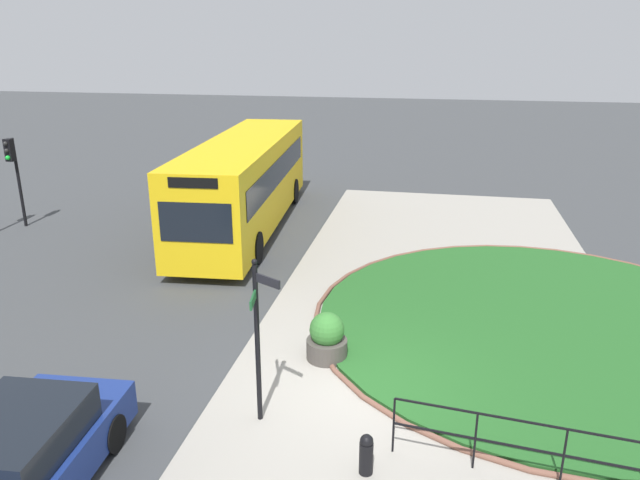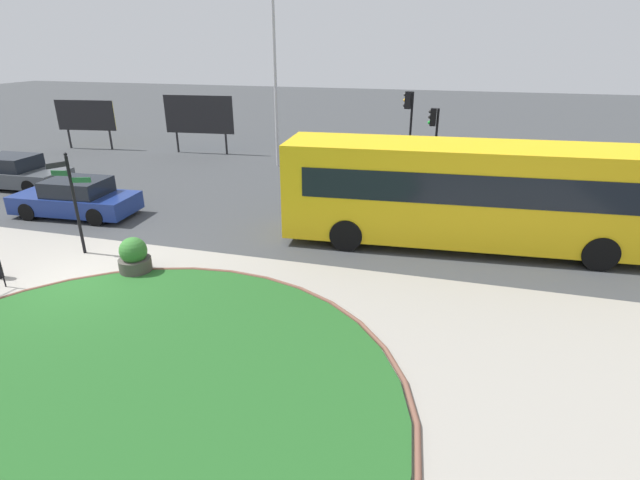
# 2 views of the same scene
# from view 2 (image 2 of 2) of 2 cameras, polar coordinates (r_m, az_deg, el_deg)

# --- Properties ---
(ground) EXTENTS (120.00, 120.00, 0.00)m
(ground) POSITION_cam_2_polar(r_m,az_deg,el_deg) (14.43, -26.18, -4.57)
(ground) COLOR #3D3F42
(sidewalk_paving) EXTENTS (32.00, 8.77, 0.02)m
(sidewalk_paving) POSITION_cam_2_polar(r_m,az_deg,el_deg) (13.43, -30.61, -7.39)
(sidewalk_paving) COLOR #9E998E
(sidewalk_paving) RESTS_ON ground
(grass_island) EXTENTS (10.95, 10.95, 0.10)m
(grass_island) POSITION_cam_2_polar(r_m,az_deg,el_deg) (9.75, -25.04, -17.47)
(grass_island) COLOR #235B23
(grass_island) RESTS_ON ground
(grass_kerb_ring) EXTENTS (11.26, 11.26, 0.11)m
(grass_kerb_ring) POSITION_cam_2_polar(r_m,az_deg,el_deg) (9.75, -25.05, -17.45)
(grass_kerb_ring) COLOR brown
(grass_kerb_ring) RESTS_ON ground
(signpost_directional) EXTENTS (1.08, 0.71, 3.09)m
(signpost_directional) POSITION_cam_2_polar(r_m,az_deg,el_deg) (15.81, -27.07, 4.54)
(signpost_directional) COLOR black
(signpost_directional) RESTS_ON ground
(bus_yellow) EXTENTS (11.33, 3.29, 3.17)m
(bus_yellow) POSITION_cam_2_polar(r_m,az_deg,el_deg) (15.46, 17.09, 5.31)
(bus_yellow) COLOR yellow
(bus_yellow) RESTS_ON ground
(car_near_lane) EXTENTS (4.60, 2.08, 1.41)m
(car_near_lane) POSITION_cam_2_polar(r_m,az_deg,el_deg) (25.26, -32.27, 6.70)
(car_near_lane) COLOR #474C51
(car_near_lane) RESTS_ON ground
(car_far_lane) EXTENTS (4.52, 2.12, 1.38)m
(car_far_lane) POSITION_cam_2_polar(r_m,az_deg,el_deg) (19.92, -26.77, 4.36)
(car_far_lane) COLOR navy
(car_far_lane) RESTS_ON ground
(traffic_light_near) EXTENTS (0.49, 0.30, 3.86)m
(traffic_light_near) POSITION_cam_2_polar(r_m,az_deg,el_deg) (23.73, 10.40, 14.33)
(traffic_light_near) COLOR black
(traffic_light_near) RESTS_ON ground
(traffic_light_far) EXTENTS (0.49, 0.26, 3.22)m
(traffic_light_far) POSITION_cam_2_polar(r_m,az_deg,el_deg) (23.16, 13.24, 12.78)
(traffic_light_far) COLOR black
(traffic_light_far) RESTS_ON ground
(lamppost_tall) EXTENTS (0.32, 0.32, 8.94)m
(lamppost_tall) POSITION_cam_2_polar(r_m,az_deg,el_deg) (24.85, -5.34, 19.41)
(lamppost_tall) COLOR #B7B7BC
(lamppost_tall) RESTS_ON ground
(billboard_left) EXTENTS (4.04, 0.53, 3.23)m
(billboard_left) POSITION_cam_2_polar(r_m,az_deg,el_deg) (29.00, -14.05, 14.04)
(billboard_left) COLOR black
(billboard_left) RESTS_ON ground
(billboard_right) EXTENTS (3.60, 0.65, 2.84)m
(billboard_right) POSITION_cam_2_polar(r_m,az_deg,el_deg) (32.57, -25.85, 12.98)
(billboard_right) COLOR black
(billboard_right) RESTS_ON ground
(planter_near_signpost) EXTENTS (0.87, 0.87, 1.06)m
(planter_near_signpost) POSITION_cam_2_polar(r_m,az_deg,el_deg) (14.22, -21.02, -1.96)
(planter_near_signpost) COLOR #47423D
(planter_near_signpost) RESTS_ON ground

